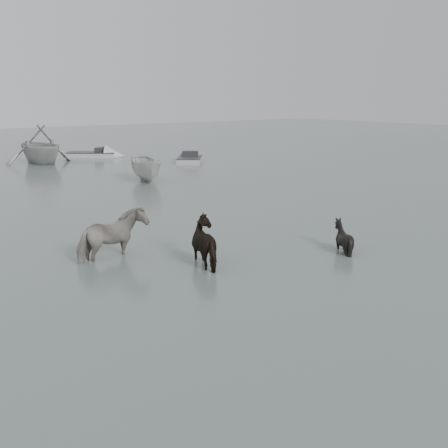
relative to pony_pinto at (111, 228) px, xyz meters
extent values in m
plane|color=#4B5953|center=(3.96, -2.53, -0.90)|extent=(140.00, 140.00, 0.00)
imported|color=black|center=(0.00, 0.00, 0.00)|extent=(2.26, 1.32, 1.80)
imported|color=black|center=(2.01, -2.18, -0.12)|extent=(1.57, 1.75, 1.56)
imported|color=black|center=(6.02, -3.52, -0.25)|extent=(1.45, 1.36, 1.31)
imported|color=#A6A9A6|center=(6.23, 24.10, 0.51)|extent=(5.05, 5.72, 2.82)
imported|color=#B6B6B1|center=(8.18, 12.68, -0.15)|extent=(2.57, 4.13, 1.49)
camera|label=1|loc=(-6.85, -14.69, 3.80)|focal=45.00mm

